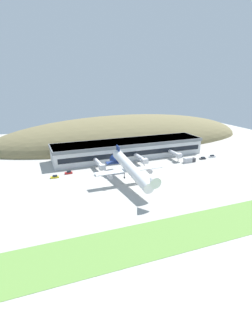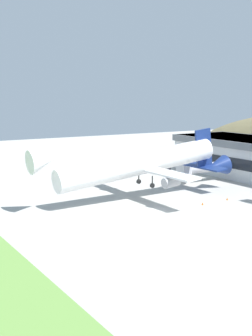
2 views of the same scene
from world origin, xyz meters
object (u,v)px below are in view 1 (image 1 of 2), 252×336
Objects in this scene: terminal_building at (129,148)px; traffic_cone_1 at (145,175)px; service_car_3 at (203,158)px; jetway_2 at (175,154)px; jetway_1 at (141,159)px; jetway_0 at (99,164)px; service_car_2 at (69,173)px; fuel_truck at (189,160)px; service_car_0 at (55,177)px; traffic_cone_0 at (137,171)px; service_car_1 at (212,156)px; cargo_airplane at (130,169)px.

terminal_building reaches higher than traffic_cone_1.
jetway_2 is at bearing 163.40° from service_car_3.
jetway_0 is at bearing -178.35° from jetway_1.
service_car_2 reaches higher than traffic_cone_1.
fuel_truck is at bearing 17.51° from traffic_cone_1.
service_car_0 is 45.96m from traffic_cone_0.
service_car_1 is at bearing -3.24° from jetway_1.
service_car_2 is (8.04, 3.65, 0.09)m from service_car_0.
fuel_truck is at bearing -5.04° from service_car_2.
jetway_1 is 3.55× the size of service_car_3.
terminal_building is at bearing 152.15° from service_car_3.
terminal_building is 25.03× the size of service_car_2.
traffic_cone_0 is at bearing -174.55° from fuel_truck.
service_car_0 is (-51.63, -22.15, -5.66)m from terminal_building.
jetway_0 is 3.81× the size of service_car_0.
jetway_0 is 17.81m from service_car_2.
service_car_0 is at bearing -176.59° from jetway_2.
jetway_0 is 28.67× the size of traffic_cone_1.
terminal_building is 48.10m from cargo_airplane.
traffic_cone_0 is 8.01m from traffic_cone_1.
traffic_cone_1 is (11.80, 8.25, -7.91)m from cargo_airplane.
jetway_1 is 1.18× the size of jetway_2.
cargo_airplane reaches higher than service_car_3.
traffic_cone_1 is (-30.90, -19.07, -3.71)m from jetway_2.
service_car_0 is 7.53× the size of traffic_cone_0.
terminal_building is at bearing 157.29° from service_car_1.
jetway_2 is 1.58× the size of fuel_truck.
jetway_0 and jetway_2 have the same top height.
traffic_cone_0 is at bearing 95.05° from traffic_cone_1.
traffic_cone_1 is at bearing -164.20° from service_car_3.
terminal_building is 22.64× the size of service_car_1.
jetway_2 is 36.50m from traffic_cone_1.
jetway_2 reaches higher than service_car_2.
traffic_cone_0 is at bearing -160.66° from jetway_2.
jetway_2 is at bearing 3.41° from service_car_0.
jetway_0 is 78.06m from service_car_1.
traffic_cone_1 is at bearing -39.51° from jetway_0.
service_car_1 is 58.38m from traffic_cone_0.
service_car_0 is at bearing 162.61° from traffic_cone_1.
terminal_building is at bearing 141.16° from fuel_truck.
service_car_1 is (51.84, -21.69, -5.57)m from terminal_building.
jetway_0 is at bearing 109.37° from cargo_airplane.
jetway_1 is 3.47× the size of service_car_0.
service_car_1 is 7.75× the size of traffic_cone_0.
service_car_1 is 95.48m from service_car_2.
service_car_3 is 0.52× the size of fuel_truck.
service_car_2 is at bearing 24.43° from service_car_0.
jetway_0 is 26.67m from jetway_1.
service_car_2 is (-44.13, 0.29, -3.31)m from jetway_1.
terminal_building is 12.49× the size of fuel_truck.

